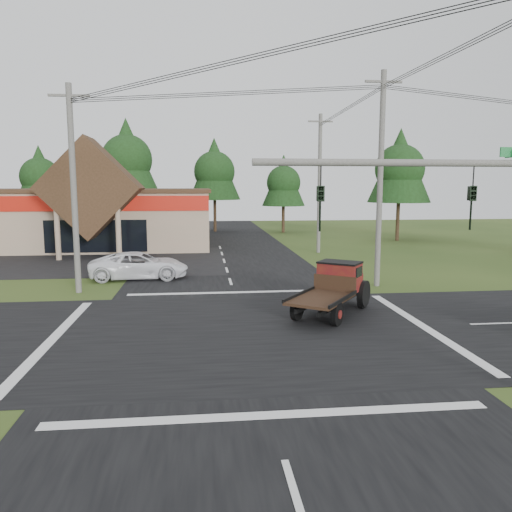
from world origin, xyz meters
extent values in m
plane|color=#2D4418|center=(0.00, 0.00, 0.00)|extent=(120.00, 120.00, 0.00)
cube|color=black|center=(0.00, 0.00, 0.01)|extent=(12.00, 120.00, 0.02)
cube|color=black|center=(0.00, 0.00, 0.01)|extent=(120.00, 12.00, 0.02)
cube|color=black|center=(-14.00, 19.00, 0.01)|extent=(28.00, 14.00, 0.02)
cube|color=tan|center=(-16.00, 30.00, 2.50)|extent=(30.00, 15.00, 5.00)
cube|color=#392717|center=(-16.00, 30.00, 5.05)|extent=(30.40, 15.40, 0.30)
cube|color=#9F160C|center=(-16.00, 22.45, 4.10)|extent=(30.00, 0.12, 1.20)
cube|color=#392717|center=(-10.00, 21.50, 5.30)|extent=(7.78, 4.00, 7.78)
cylinder|color=tan|center=(-12.20, 19.80, 2.00)|extent=(0.40, 0.40, 4.00)
cylinder|color=tan|center=(-7.80, 19.80, 2.00)|extent=(0.40, 0.40, 4.00)
cube|color=black|center=(-10.00, 22.48, 1.50)|extent=(8.00, 0.08, 2.60)
cylinder|color=#595651|center=(3.50, -7.50, 6.00)|extent=(8.00, 0.16, 0.16)
imported|color=black|center=(4.50, -7.50, 5.00)|extent=(0.16, 0.20, 1.00)
imported|color=black|center=(1.00, -7.50, 5.00)|extent=(0.16, 0.20, 1.00)
cylinder|color=#595651|center=(-8.00, 8.00, 5.25)|extent=(0.30, 0.30, 10.50)
cube|color=#595651|center=(-8.00, 8.00, 9.90)|extent=(2.00, 0.12, 0.12)
cylinder|color=#595651|center=(8.00, 8.00, 5.75)|extent=(0.30, 0.30, 11.50)
cube|color=#595651|center=(8.00, 8.00, 10.90)|extent=(2.00, 0.12, 0.12)
cylinder|color=#595651|center=(8.00, 22.00, 5.60)|extent=(0.30, 0.30, 11.20)
cube|color=#595651|center=(8.00, 22.00, 10.60)|extent=(2.00, 0.12, 0.12)
cylinder|color=#332316|center=(-20.00, 42.00, 1.75)|extent=(0.36, 0.36, 3.50)
cone|color=black|center=(-20.00, 42.00, 6.80)|extent=(5.60, 5.60, 6.60)
sphere|color=black|center=(-20.00, 42.00, 6.50)|extent=(4.40, 4.40, 4.40)
cylinder|color=#332316|center=(-10.00, 41.00, 2.27)|extent=(0.36, 0.36, 4.55)
cone|color=black|center=(-10.00, 41.00, 8.84)|extent=(7.28, 7.28, 8.58)
sphere|color=black|center=(-10.00, 41.00, 8.45)|extent=(5.72, 5.72, 5.72)
cylinder|color=#332316|center=(0.00, 42.00, 1.92)|extent=(0.36, 0.36, 3.85)
cone|color=black|center=(0.00, 42.00, 7.48)|extent=(6.16, 6.16, 7.26)
sphere|color=black|center=(0.00, 42.00, 7.15)|extent=(4.84, 4.84, 4.84)
cylinder|color=#332316|center=(8.00, 40.00, 1.57)|extent=(0.36, 0.36, 3.15)
cone|color=black|center=(8.00, 40.00, 6.12)|extent=(5.04, 5.04, 5.94)
sphere|color=black|center=(8.00, 40.00, 5.85)|extent=(3.96, 3.96, 3.96)
cylinder|color=#332316|center=(18.00, 30.00, 1.92)|extent=(0.36, 0.36, 3.85)
cone|color=black|center=(18.00, 30.00, 7.48)|extent=(6.16, 6.16, 7.26)
sphere|color=black|center=(18.00, 30.00, 7.15)|extent=(4.84, 4.84, 4.84)
imported|color=white|center=(-5.33, 11.62, 0.80)|extent=(5.86, 2.93, 1.59)
camera|label=1|loc=(-1.59, -18.24, 5.50)|focal=35.00mm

